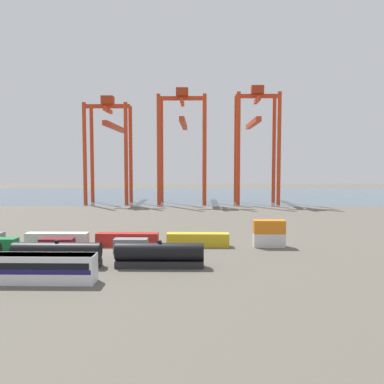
# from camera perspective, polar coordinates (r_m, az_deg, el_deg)

# --- Properties ---
(ground_plane) EXTENTS (420.00, 420.00, 0.00)m
(ground_plane) POSITION_cam_1_polar(r_m,az_deg,el_deg) (115.32, -7.19, -4.00)
(ground_plane) COLOR #5B564C
(harbour_water) EXTENTS (400.00, 110.00, 0.01)m
(harbour_water) POSITION_cam_1_polar(r_m,az_deg,el_deg) (206.02, -3.53, -0.42)
(harbour_water) COLOR #475B6B
(harbour_water) RESTS_ON ground_plane
(freight_tank_row) EXTENTS (45.98, 2.73, 4.19)m
(freight_tank_row) POSITION_cam_1_polar(r_m,az_deg,el_deg) (66.47, -18.78, -8.45)
(freight_tank_row) COLOR #232326
(freight_tank_row) RESTS_ON ground_plane
(shipping_container_3) EXTENTS (6.04, 2.44, 2.60)m
(shipping_container_3) POSITION_cam_1_polar(r_m,az_deg,el_deg) (76.88, -18.76, -7.26)
(shipping_container_3) COLOR maroon
(shipping_container_3) RESTS_ON ground_plane
(shipping_container_4) EXTENTS (6.04, 2.44, 2.60)m
(shipping_container_4) POSITION_cam_1_polar(r_m,az_deg,el_deg) (73.46, -8.74, -7.62)
(shipping_container_4) COLOR slate
(shipping_container_4) RESTS_ON ground_plane
(shipping_container_6) EXTENTS (12.10, 2.44, 2.60)m
(shipping_container_6) POSITION_cam_1_polar(r_m,az_deg,el_deg) (83.01, -18.73, -6.43)
(shipping_container_6) COLOR silver
(shipping_container_6) RESTS_ON ground_plane
(shipping_container_7) EXTENTS (12.10, 2.44, 2.60)m
(shipping_container_7) POSITION_cam_1_polar(r_m,az_deg,el_deg) (79.43, -9.24, -6.73)
(shipping_container_7) COLOR #AD211C
(shipping_container_7) RESTS_ON ground_plane
(shipping_container_8) EXTENTS (12.10, 2.44, 2.60)m
(shipping_container_8) POSITION_cam_1_polar(r_m,az_deg,el_deg) (78.17, 0.85, -6.86)
(shipping_container_8) COLOR gold
(shipping_container_8) RESTS_ON ground_plane
(shipping_container_9) EXTENTS (6.04, 2.44, 2.60)m
(shipping_container_9) POSITION_cam_1_polar(r_m,az_deg,el_deg) (79.33, 10.95, -6.77)
(shipping_container_9) COLOR silver
(shipping_container_9) RESTS_ON ground_plane
(shipping_container_10) EXTENTS (6.04, 2.44, 2.60)m
(shipping_container_10) POSITION_cam_1_polar(r_m,az_deg,el_deg) (78.89, 10.98, -4.91)
(shipping_container_10) COLOR orange
(shipping_container_10) RESTS_ON shipping_container_9
(gantry_crane_west) EXTENTS (17.89, 39.71, 43.20)m
(gantry_crane_west) POSITION_cam_1_polar(r_m,az_deg,el_deg) (169.22, -11.65, 7.59)
(gantry_crane_west) COLOR red
(gantry_crane_west) RESTS_ON ground_plane
(gantry_crane_central) EXTENTS (19.49, 41.36, 46.27)m
(gantry_crane_central) POSITION_cam_1_polar(r_m,az_deg,el_deg) (165.45, -1.35, 8.33)
(gantry_crane_central) COLOR red
(gantry_crane_central) RESTS_ON ground_plane
(gantry_crane_east) EXTENTS (17.38, 36.48, 47.03)m
(gantry_crane_east) POSITION_cam_1_polar(r_m,az_deg,el_deg) (166.15, 9.14, 8.26)
(gantry_crane_east) COLOR red
(gantry_crane_east) RESTS_ON ground_plane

